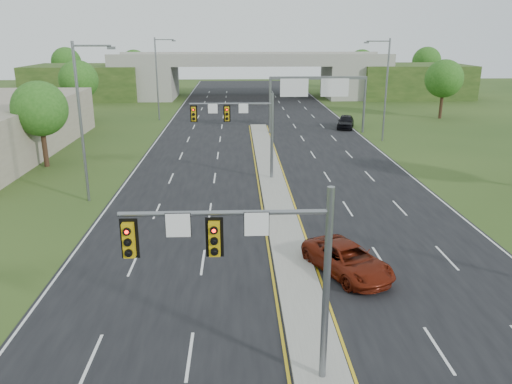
{
  "coord_description": "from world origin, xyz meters",
  "views": [
    {
      "loc": [
        -2.87,
        -14.38,
        11.44
      ],
      "look_at": [
        -1.8,
        12.14,
        3.0
      ],
      "focal_mm": 35.0,
      "sensor_mm": 36.0,
      "label": 1
    }
  ],
  "objects": [
    {
      "name": "median",
      "position": [
        0.0,
        23.0,
        0.1
      ],
      "size": [
        2.0,
        54.0,
        0.16
      ],
      "primitive_type": "cube",
      "color": "gray",
      "rests_on": "road"
    },
    {
      "name": "car_far_a",
      "position": [
        2.57,
        7.93,
        0.76
      ],
      "size": [
        4.46,
        5.89,
        1.49
      ],
      "primitive_type": "imported",
      "rotation": [
        0.0,
        0.0,
        0.43
      ],
      "color": "#601809",
      "rests_on": "road"
    },
    {
      "name": "signal_mast_near",
      "position": [
        -2.26,
        -0.07,
        4.73
      ],
      "size": [
        6.62,
        0.6,
        7.0
      ],
      "color": "slate",
      "rests_on": "ground"
    },
    {
      "name": "lightpole_r_far",
      "position": [
        13.3,
        40.0,
        6.1
      ],
      "size": [
        2.85,
        0.25,
        11.0
      ],
      "color": "slate",
      "rests_on": "ground"
    },
    {
      "name": "overpass",
      "position": [
        0.0,
        80.0,
        3.55
      ],
      "size": [
        80.0,
        14.0,
        8.1
      ],
      "color": "gray",
      "rests_on": "ground"
    },
    {
      "name": "signal_mast_far",
      "position": [
        -2.26,
        24.93,
        4.73
      ],
      "size": [
        6.62,
        0.6,
        7.0
      ],
      "color": "slate",
      "rests_on": "ground"
    },
    {
      "name": "lightpole_l_mid",
      "position": [
        -13.3,
        20.0,
        6.1
      ],
      "size": [
        2.85,
        0.25,
        11.0
      ],
      "color": "slate",
      "rests_on": "ground"
    },
    {
      "name": "tree_back_a",
      "position": [
        -38.0,
        94.0,
        5.84
      ],
      "size": [
        6.0,
        6.0,
        8.85
      ],
      "color": "#382316",
      "rests_on": "ground"
    },
    {
      "name": "lane_markings",
      "position": [
        -0.6,
        28.91,
        0.02
      ],
      "size": [
        23.72,
        160.0,
        0.01
      ],
      "color": "gold",
      "rests_on": "road"
    },
    {
      "name": "sign_gantry",
      "position": [
        6.68,
        44.92,
        5.24
      ],
      "size": [
        11.58,
        0.44,
        6.67
      ],
      "color": "slate",
      "rests_on": "ground"
    },
    {
      "name": "tree_back_d",
      "position": [
        38.0,
        94.0,
        5.84
      ],
      "size": [
        6.0,
        6.0,
        8.85
      ],
      "color": "#382316",
      "rests_on": "ground"
    },
    {
      "name": "car_far_c",
      "position": [
        11.0,
        47.9,
        0.84
      ],
      "size": [
        3.17,
        5.18,
        1.65
      ],
      "primitive_type": "imported",
      "rotation": [
        0.0,
        0.0,
        -0.27
      ],
      "color": "black",
      "rests_on": "road"
    },
    {
      "name": "tree_back_b",
      "position": [
        -24.0,
        94.0,
        5.51
      ],
      "size": [
        5.6,
        5.6,
        8.32
      ],
      "color": "#382316",
      "rests_on": "ground"
    },
    {
      "name": "tree_l_near",
      "position": [
        -20.0,
        30.0,
        5.18
      ],
      "size": [
        4.8,
        4.8,
        7.6
      ],
      "color": "#382316",
      "rests_on": "ground"
    },
    {
      "name": "ground",
      "position": [
        0.0,
        0.0,
        0.0
      ],
      "size": [
        240.0,
        240.0,
        0.0
      ],
      "primitive_type": "plane",
      "color": "#274217",
      "rests_on": "ground"
    },
    {
      "name": "road",
      "position": [
        0.0,
        35.0,
        0.01
      ],
      "size": [
        24.0,
        160.0,
        0.02
      ],
      "primitive_type": "cube",
      "color": "black",
      "rests_on": "ground"
    },
    {
      "name": "lightpole_l_far",
      "position": [
        -13.3,
        55.0,
        6.1
      ],
      "size": [
        2.85,
        0.25,
        11.0
      ],
      "color": "slate",
      "rests_on": "ground"
    },
    {
      "name": "tree_l_mid",
      "position": [
        -24.0,
        55.0,
        5.51
      ],
      "size": [
        5.2,
        5.2,
        8.12
      ],
      "color": "#382316",
      "rests_on": "ground"
    },
    {
      "name": "tree_r_mid",
      "position": [
        26.0,
        55.0,
        5.51
      ],
      "size": [
        5.2,
        5.2,
        8.12
      ],
      "color": "#382316",
      "rests_on": "ground"
    },
    {
      "name": "tree_back_c",
      "position": [
        24.0,
        94.0,
        5.51
      ],
      "size": [
        5.6,
        5.6,
        8.32
      ],
      "color": "#382316",
      "rests_on": "ground"
    }
  ]
}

